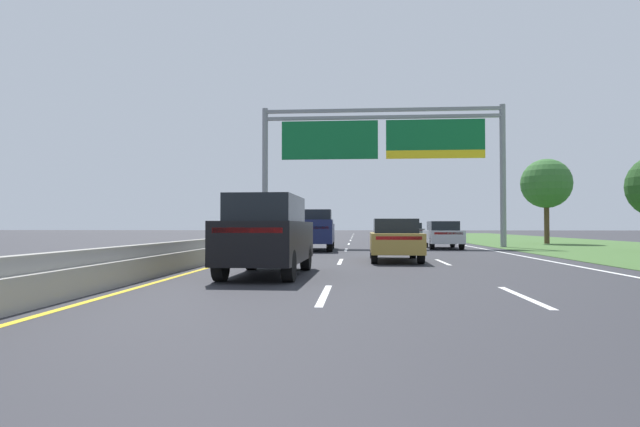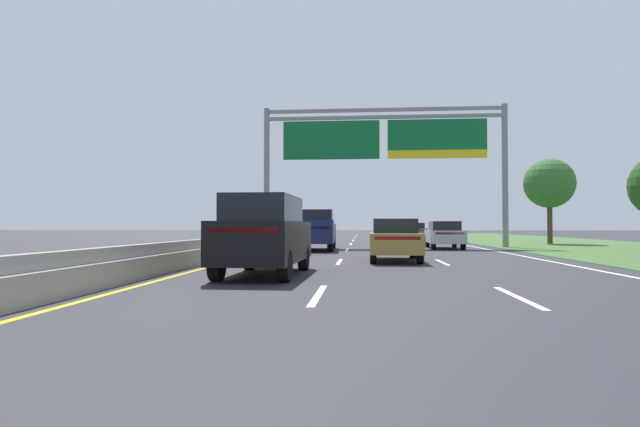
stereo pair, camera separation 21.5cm
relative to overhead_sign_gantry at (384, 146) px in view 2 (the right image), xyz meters
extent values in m
plane|color=#2B2B30|center=(-0.30, 2.51, -6.26)|extent=(220.00, 220.00, 0.00)
cube|color=white|center=(-2.15, -21.99, -6.25)|extent=(0.14, 3.00, 0.01)
cube|color=white|center=(-2.15, -12.99, -6.25)|extent=(0.14, 3.00, 0.01)
cube|color=white|center=(-2.15, -3.99, -6.25)|extent=(0.14, 3.00, 0.01)
cube|color=white|center=(-2.15, 5.01, -6.25)|extent=(0.14, 3.00, 0.01)
cube|color=white|center=(-2.15, 14.01, -6.25)|extent=(0.14, 3.00, 0.01)
cube|color=white|center=(-2.15, 23.01, -6.25)|extent=(0.14, 3.00, 0.01)
cube|color=white|center=(-2.15, 32.01, -6.25)|extent=(0.14, 3.00, 0.01)
cube|color=white|center=(-2.15, 41.01, -6.25)|extent=(0.14, 3.00, 0.01)
cube|color=white|center=(-2.15, 50.01, -6.25)|extent=(0.14, 3.00, 0.01)
cube|color=white|center=(1.55, -21.99, -6.25)|extent=(0.14, 3.00, 0.01)
cube|color=white|center=(1.55, -12.99, -6.25)|extent=(0.14, 3.00, 0.01)
cube|color=white|center=(1.55, -3.99, -6.25)|extent=(0.14, 3.00, 0.01)
cube|color=white|center=(1.55, 5.01, -6.25)|extent=(0.14, 3.00, 0.01)
cube|color=white|center=(1.55, 14.01, -6.25)|extent=(0.14, 3.00, 0.01)
cube|color=white|center=(1.55, 23.01, -6.25)|extent=(0.14, 3.00, 0.01)
cube|color=white|center=(1.55, 32.01, -6.25)|extent=(0.14, 3.00, 0.01)
cube|color=white|center=(1.55, 41.01, -6.25)|extent=(0.14, 3.00, 0.01)
cube|color=white|center=(1.55, 50.01, -6.25)|extent=(0.14, 3.00, 0.01)
cube|color=white|center=(5.60, 2.51, -6.25)|extent=(0.16, 106.00, 0.01)
cube|color=gold|center=(-6.20, 2.51, -6.25)|extent=(0.16, 106.00, 0.01)
cube|color=#3D602D|center=(13.65, 2.51, -6.25)|extent=(14.00, 110.00, 0.02)
cube|color=#99968E|center=(-6.90, 2.51, -5.98)|extent=(0.60, 110.00, 0.55)
cube|color=#99968E|center=(-6.90, 2.51, -5.56)|extent=(0.25, 110.00, 0.30)
cylinder|color=gray|center=(-7.35, 0.09, -1.88)|extent=(0.36, 0.36, 8.75)
cylinder|color=gray|center=(7.35, 0.09, -1.88)|extent=(0.36, 0.36, 8.75)
cube|color=gray|center=(0.00, 0.09, 2.27)|extent=(14.70, 0.24, 0.20)
cube|color=gray|center=(0.00, 0.09, 1.82)|extent=(14.70, 0.24, 0.20)
cube|color=#0C602D|center=(-3.25, -0.09, 0.40)|extent=(6.00, 0.12, 2.40)
cube|color=#0C602D|center=(3.25, -0.09, 0.65)|extent=(6.00, 0.12, 1.90)
cube|color=yellow|center=(3.25, -0.09, -0.55)|extent=(6.00, 0.12, 0.50)
cube|color=#161E47|center=(-3.81, -4.32, -5.34)|extent=(2.13, 5.45, 1.00)
cube|color=black|center=(-3.83, -3.47, -4.45)|extent=(1.77, 1.94, 0.78)
cube|color=#B21414|center=(-3.74, -6.98, -5.04)|extent=(1.68, 0.12, 0.12)
cube|color=#161E47|center=(-3.77, -6.05, -4.74)|extent=(2.05, 1.99, 0.20)
cylinder|color=black|center=(-4.71, -2.50, -5.84)|extent=(0.32, 0.85, 0.84)
cylinder|color=black|center=(-3.01, -2.46, -5.84)|extent=(0.32, 0.85, 0.84)
cylinder|color=black|center=(-4.61, -6.18, -5.84)|extent=(0.32, 0.85, 0.84)
cylinder|color=black|center=(-2.92, -6.13, -5.84)|extent=(0.32, 0.85, 0.84)
cube|color=black|center=(-3.91, -18.23, -5.35)|extent=(2.01, 4.74, 1.05)
cube|color=black|center=(-3.91, -18.38, -4.49)|extent=(1.70, 3.04, 0.68)
cube|color=#B21414|center=(-3.96, -20.54, -5.04)|extent=(1.60, 0.12, 0.12)
cylinder|color=black|center=(-4.69, -16.61, -5.88)|extent=(0.28, 0.77, 0.76)
cylinder|color=black|center=(-3.05, -16.65, -5.88)|extent=(0.28, 0.77, 0.76)
cylinder|color=black|center=(-4.76, -19.81, -5.88)|extent=(0.28, 0.77, 0.76)
cylinder|color=black|center=(-3.12, -19.84, -5.88)|extent=(0.28, 0.77, 0.76)
cube|color=#A38438|center=(-0.12, -12.42, -5.57)|extent=(1.88, 4.42, 0.72)
cube|color=black|center=(-0.12, -12.47, -4.95)|extent=(1.60, 2.32, 0.52)
cube|color=#B21414|center=(-0.15, -14.58, -5.35)|extent=(1.53, 0.10, 0.12)
cylinder|color=black|center=(-0.90, -10.91, -5.93)|extent=(0.23, 0.66, 0.66)
cylinder|color=black|center=(0.70, -10.93, -5.93)|extent=(0.23, 0.66, 0.66)
cylinder|color=black|center=(-0.94, -13.90, -5.93)|extent=(0.23, 0.66, 0.66)
cylinder|color=black|center=(0.66, -13.92, -5.93)|extent=(0.23, 0.66, 0.66)
cube|color=#B2B5BA|center=(3.40, -1.72, -5.57)|extent=(1.90, 4.43, 0.72)
cube|color=black|center=(3.40, -1.77, -4.95)|extent=(1.61, 2.33, 0.52)
cube|color=#B21414|center=(3.36, -3.88, -5.35)|extent=(1.53, 0.11, 0.12)
cylinder|color=black|center=(2.63, -0.21, -5.93)|extent=(0.23, 0.66, 0.66)
cylinder|color=black|center=(4.23, -0.24, -5.93)|extent=(0.23, 0.66, 0.66)
cylinder|color=black|center=(2.58, -3.20, -5.93)|extent=(0.23, 0.66, 0.66)
cylinder|color=black|center=(4.18, -3.23, -5.93)|extent=(0.23, 0.66, 0.66)
cube|color=slate|center=(3.50, 16.26, -5.57)|extent=(1.93, 4.45, 0.72)
cube|color=black|center=(3.50, 16.21, -4.95)|extent=(1.63, 2.34, 0.52)
cube|color=#B21414|center=(3.56, 14.10, -5.35)|extent=(1.53, 0.12, 0.12)
cylinder|color=black|center=(2.66, 17.74, -5.93)|extent=(0.24, 0.67, 0.66)
cylinder|color=black|center=(4.26, 17.78, -5.93)|extent=(0.24, 0.67, 0.66)
cylinder|color=black|center=(2.74, 14.74, -5.93)|extent=(0.24, 0.67, 0.66)
cylinder|color=black|center=(4.34, 14.79, -5.93)|extent=(0.24, 0.67, 0.66)
cylinder|color=#4C3823|center=(12.15, 6.28, -4.78)|extent=(0.36, 0.36, 2.95)
sphere|color=#33662D|center=(12.15, 6.28, -1.87)|extent=(3.57, 3.57, 3.57)
camera|label=1|loc=(-1.52, -31.71, -4.93)|focal=28.64mm
camera|label=2|loc=(-1.30, -31.70, -4.93)|focal=28.64mm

